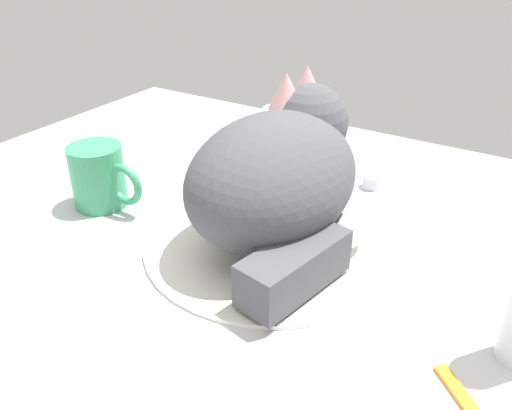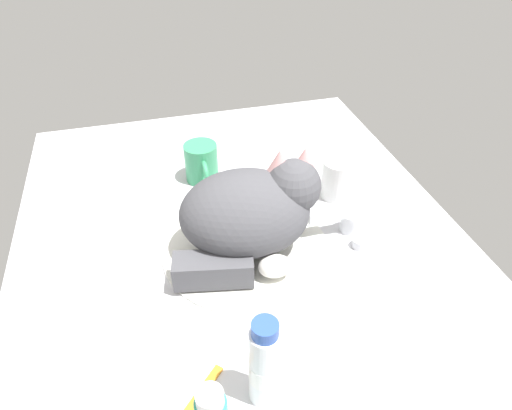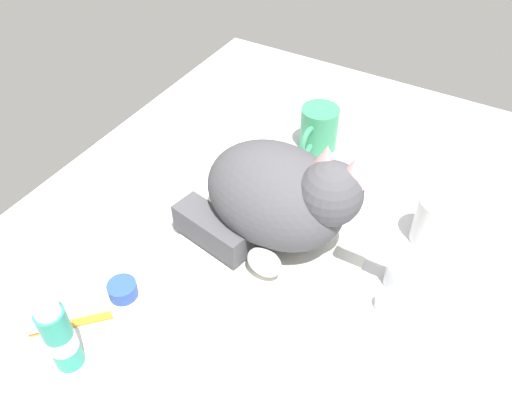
# 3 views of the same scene
# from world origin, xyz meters

# --- Properties ---
(ground_plane) EXTENTS (1.10, 0.83, 0.03)m
(ground_plane) POSITION_xyz_m (0.00, 0.00, -0.01)
(ground_plane) COLOR silver
(sink_basin) EXTENTS (0.30, 0.30, 0.01)m
(sink_basin) POSITION_xyz_m (0.00, 0.00, 0.00)
(sink_basin) COLOR silver
(sink_basin) RESTS_ON ground_plane
(faucet) EXTENTS (0.12, 0.10, 0.06)m
(faucet) POSITION_xyz_m (0.00, 0.19, 0.03)
(faucet) COLOR silver
(faucet) RESTS_ON ground_plane
(cat) EXTENTS (0.20, 0.28, 0.18)m
(cat) POSITION_xyz_m (0.00, 0.01, 0.09)
(cat) COLOR #4C4C51
(cat) RESTS_ON sink_basin
(coffee_mug) EXTENTS (0.11, 0.07, 0.08)m
(coffee_mug) POSITION_xyz_m (-0.24, -0.04, 0.04)
(coffee_mug) COLOR #389966
(coffee_mug) RESTS_ON ground_plane
(rinse_cup) EXTENTS (0.06, 0.06, 0.08)m
(rinse_cup) POSITION_xyz_m (-0.11, 0.22, 0.04)
(rinse_cup) COLOR white
(rinse_cup) RESTS_ON ground_plane
(toothpaste_bottle) EXTENTS (0.04, 0.04, 0.15)m
(toothpaste_bottle) POSITION_xyz_m (0.28, -0.04, 0.07)
(toothpaste_bottle) COLOR white
(toothpaste_bottle) RESTS_ON ground_plane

